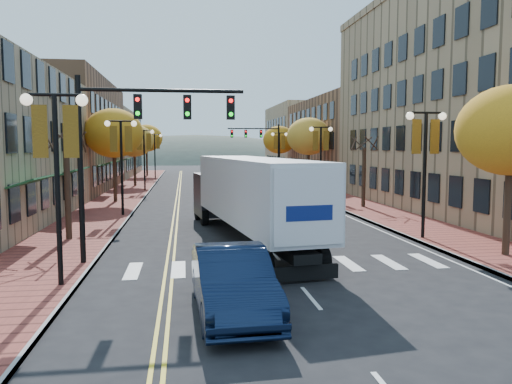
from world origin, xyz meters
name	(u,v)px	position (x,y,z in m)	size (l,w,h in m)	color
ground	(296,280)	(0.00, 0.00, 0.00)	(200.00, 200.00, 0.00)	black
sidewalk_left	(128,192)	(-9.00, 32.50, 0.07)	(4.00, 85.00, 0.15)	brown
sidewalk_right	(312,190)	(9.00, 32.50, 0.07)	(4.00, 85.00, 0.15)	brown
building_left_mid	(47,136)	(-17.00, 36.00, 5.50)	(12.00, 24.00, 11.00)	brown
building_left_far	(93,144)	(-17.00, 61.00, 4.75)	(12.00, 26.00, 9.50)	#9E8966
building_right_near	(508,102)	(18.50, 16.00, 7.50)	(15.00, 28.00, 15.00)	#997F5B
building_right_mid	(369,142)	(18.50, 42.00, 5.00)	(15.00, 24.00, 10.00)	brown
building_right_far	(320,140)	(18.50, 64.00, 5.50)	(15.00, 20.00, 11.00)	#9E8966
tree_left_a	(68,194)	(-9.00, 8.00, 2.25)	(0.28, 0.28, 4.20)	#382619
tree_left_b	(114,133)	(-9.00, 24.00, 5.45)	(4.48, 4.48, 7.21)	#382619
tree_left_c	(134,141)	(-9.00, 40.00, 5.05)	(4.16, 4.16, 6.69)	#382619
tree_left_d	(146,138)	(-9.00, 58.00, 5.60)	(4.61, 4.61, 7.42)	#382619
tree_right_a	(511,131)	(9.00, 2.00, 5.05)	(4.16, 4.16, 6.69)	#382619
tree_right_b	(364,177)	(9.00, 18.00, 2.25)	(0.28, 0.28, 4.20)	#382619
tree_right_c	(309,136)	(9.00, 34.00, 5.45)	(4.48, 4.48, 7.21)	#382619
tree_right_d	(279,140)	(9.00, 50.00, 5.29)	(4.35, 4.35, 7.00)	#382619
lamp_left_a	(56,152)	(-7.50, 0.00, 4.29)	(1.96, 0.36, 6.05)	black
lamp_left_b	(121,149)	(-7.50, 16.00, 4.29)	(1.96, 0.36, 6.05)	black
lamp_left_c	(144,148)	(-7.50, 34.00, 4.29)	(1.96, 0.36, 6.05)	black
lamp_left_d	(155,147)	(-7.50, 52.00, 4.29)	(1.96, 0.36, 6.05)	black
lamp_right_a	(425,150)	(7.50, 6.00, 4.29)	(1.96, 0.36, 6.05)	black
lamp_right_b	(321,148)	(7.50, 24.00, 4.29)	(1.96, 0.36, 6.05)	black
lamp_right_c	(279,148)	(7.50, 42.00, 4.29)	(1.96, 0.36, 6.05)	black
traffic_mast_near	(134,133)	(-5.48, 3.00, 4.92)	(6.10, 0.35, 7.00)	black
traffic_mast_far	(262,142)	(5.48, 42.00, 4.92)	(6.10, 0.34, 7.00)	black
semi_truck	(247,193)	(-0.80, 6.84, 2.29)	(4.60, 15.90, 3.93)	black
navy_sedan	(232,281)	(-2.42, -3.07, 0.89)	(1.88, 5.38, 1.77)	black
black_suv	(289,214)	(2.12, 11.03, 0.67)	(2.23, 4.84, 1.34)	black
car_far_white	(206,172)	(-0.50, 56.32, 0.66)	(1.57, 3.90, 1.33)	silver
car_far_silver	(212,171)	(0.50, 59.68, 0.75)	(2.10, 5.17, 1.50)	#9D9DA4
car_far_oncoming	(223,169)	(2.63, 65.09, 0.79)	(1.68, 4.82, 1.59)	#9F9EA5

